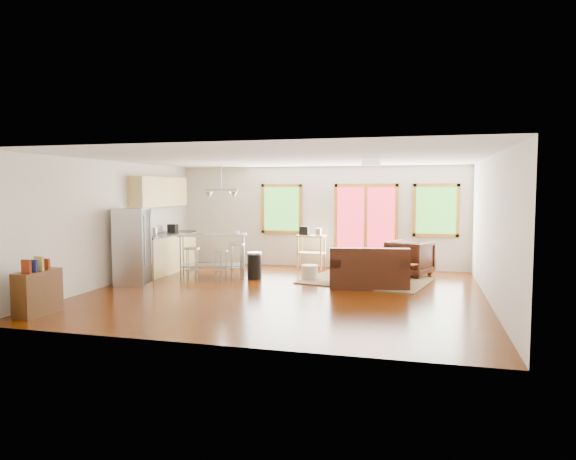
% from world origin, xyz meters
% --- Properties ---
extents(floor, '(7.50, 7.00, 0.02)m').
position_xyz_m(floor, '(0.00, 0.00, -0.01)').
color(floor, '#391502').
rests_on(floor, ground).
extents(ceiling, '(7.50, 7.00, 0.02)m').
position_xyz_m(ceiling, '(0.00, 0.00, 2.61)').
color(ceiling, silver).
rests_on(ceiling, ground).
extents(back_wall, '(7.50, 0.02, 2.60)m').
position_xyz_m(back_wall, '(0.00, 3.51, 1.30)').
color(back_wall, beige).
rests_on(back_wall, ground).
extents(left_wall, '(0.02, 7.00, 2.60)m').
position_xyz_m(left_wall, '(-3.76, 0.00, 1.30)').
color(left_wall, beige).
rests_on(left_wall, ground).
extents(right_wall, '(0.02, 7.00, 2.60)m').
position_xyz_m(right_wall, '(3.76, 0.00, 1.30)').
color(right_wall, beige).
rests_on(right_wall, ground).
extents(front_wall, '(7.50, 0.02, 2.60)m').
position_xyz_m(front_wall, '(0.00, -3.51, 1.30)').
color(front_wall, beige).
rests_on(front_wall, ground).
extents(window_left, '(1.10, 0.05, 1.30)m').
position_xyz_m(window_left, '(-1.00, 3.46, 1.50)').
color(window_left, '#295C1D').
rests_on(window_left, back_wall).
extents(french_doors, '(1.60, 0.05, 2.10)m').
position_xyz_m(french_doors, '(1.20, 3.46, 1.10)').
color(french_doors, red).
rests_on(french_doors, back_wall).
extents(window_right, '(1.10, 0.05, 1.30)m').
position_xyz_m(window_right, '(2.90, 3.46, 1.50)').
color(window_right, '#295C1D').
rests_on(window_right, back_wall).
extents(rug, '(2.94, 2.49, 0.03)m').
position_xyz_m(rug, '(1.41, 1.65, 0.01)').
color(rug, '#46613D').
rests_on(rug, floor).
extents(loveseat, '(1.71, 1.16, 0.84)m').
position_xyz_m(loveseat, '(1.53, 0.96, 0.33)').
color(loveseat, black).
rests_on(loveseat, floor).
extents(coffee_table, '(1.00, 0.77, 0.35)m').
position_xyz_m(coffee_table, '(1.68, 1.86, 0.30)').
color(coffee_table, '#39200A').
rests_on(coffee_table, floor).
extents(armchair, '(1.15, 1.13, 0.91)m').
position_xyz_m(armchair, '(2.32, 2.59, 0.46)').
color(armchair, black).
rests_on(armchair, floor).
extents(ottoman, '(0.75, 0.75, 0.39)m').
position_xyz_m(ottoman, '(0.96, 2.51, 0.19)').
color(ottoman, black).
rests_on(ottoman, floor).
extents(pouf, '(0.40, 0.40, 0.32)m').
position_xyz_m(pouf, '(0.17, 1.57, 0.16)').
color(pouf, beige).
rests_on(pouf, floor).
extents(vase, '(0.24, 0.25, 0.34)m').
position_xyz_m(vase, '(1.84, 1.64, 0.52)').
color(vase, silver).
rests_on(vase, coffee_table).
extents(book, '(0.21, 0.11, 0.30)m').
position_xyz_m(book, '(2.27, 1.56, 0.55)').
color(book, maroon).
rests_on(book, coffee_table).
extents(cabinets, '(0.64, 2.24, 2.30)m').
position_xyz_m(cabinets, '(-3.49, 1.70, 0.93)').
color(cabinets, tan).
rests_on(cabinets, floor).
extents(refrigerator, '(0.76, 0.75, 1.61)m').
position_xyz_m(refrigerator, '(-3.34, 0.08, 0.80)').
color(refrigerator, '#B7BABC').
rests_on(refrigerator, floor).
extents(island, '(1.67, 1.09, 0.98)m').
position_xyz_m(island, '(-2.08, 1.41, 0.68)').
color(island, '#B7BABC').
rests_on(island, floor).
extents(cup, '(0.17, 0.15, 0.14)m').
position_xyz_m(cup, '(-1.56, 1.56, 1.02)').
color(cup, silver).
rests_on(cup, island).
extents(bar_stool_a, '(0.42, 0.42, 0.72)m').
position_xyz_m(bar_stool_a, '(-2.35, 0.85, 0.54)').
color(bar_stool_a, '#B7BABC').
rests_on(bar_stool_a, floor).
extents(bar_stool_b, '(0.41, 0.41, 0.67)m').
position_xyz_m(bar_stool_b, '(-1.73, 1.03, 0.50)').
color(bar_stool_b, '#B7BABC').
rests_on(bar_stool_b, floor).
extents(bar_stool_c, '(0.47, 0.47, 0.80)m').
position_xyz_m(bar_stool_c, '(-1.45, 1.26, 0.60)').
color(bar_stool_c, '#B7BABC').
rests_on(bar_stool_c, floor).
extents(trash_can, '(0.36, 0.36, 0.60)m').
position_xyz_m(trash_can, '(-1.04, 1.31, 0.30)').
color(trash_can, black).
rests_on(trash_can, floor).
extents(kitchen_cart, '(0.74, 0.51, 1.08)m').
position_xyz_m(kitchen_cart, '(-0.14, 3.09, 0.74)').
color(kitchen_cart, tan).
rests_on(kitchen_cart, floor).
extents(bookshelf, '(0.33, 0.81, 0.94)m').
position_xyz_m(bookshelf, '(-3.35, -2.71, 0.37)').
color(bookshelf, '#39200A').
rests_on(bookshelf, floor).
extents(ceiling_flush, '(0.35, 0.35, 0.12)m').
position_xyz_m(ceiling_flush, '(1.60, 0.60, 2.53)').
color(ceiling_flush, white).
rests_on(ceiling_flush, ceiling).
extents(pendant_light, '(0.80, 0.18, 0.79)m').
position_xyz_m(pendant_light, '(-1.90, 1.50, 1.90)').
color(pendant_light, gray).
rests_on(pendant_light, ceiling).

